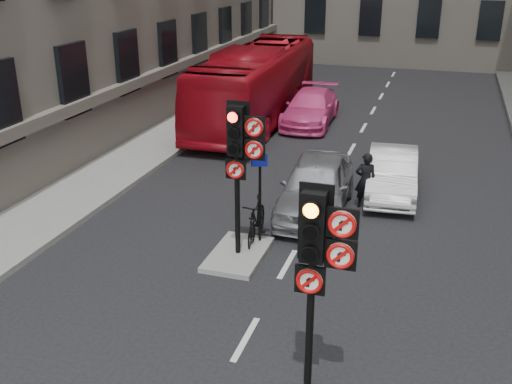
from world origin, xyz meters
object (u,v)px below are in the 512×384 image
Objects in this scene: info_sign at (260,185)px; signal_near at (318,250)px; car_pink at (311,108)px; motorcycle at (256,220)px; bus_red at (257,84)px; motorcyclist at (365,180)px; signal_far at (240,147)px; car_white at (392,173)px; car_silver at (316,186)px.

signal_near is at bearing -81.19° from info_sign.
signal_near is 0.77× the size of car_pink.
signal_near is at bearing -68.15° from motorcycle.
bus_red is at bearing 110.75° from signal_near.
car_pink is 8.77m from motorcyclist.
signal_far is 0.32× the size of bus_red.
motorcycle is at bearing 117.01° from signal_near.
signal_far is 0.91× the size of car_white.
motorcycle is 1.07m from info_sign.
bus_red is 6.99× the size of motorcyclist.
bus_red is (-5.99, 15.80, -1.03)m from signal_near.
bus_red is at bearing 128.57° from car_white.
car_silver is at bearing 102.12° from signal_near.
motorcyclist is (2.24, 2.86, 0.25)m from motorcycle.
car_silver is (-1.54, 7.15, -1.82)m from signal_near.
motorcycle is (-2.85, -4.12, -0.11)m from car_white.
motorcycle is at bearing -129.47° from car_white.
motorcyclist is (5.68, -7.93, -0.75)m from bus_red.
info_sign is at bearing -112.97° from car_silver.
signal_far is at bearing 123.02° from signal_near.
car_silver is 1.13× the size of car_white.
bus_red reaches higher than car_white.
car_white is at bearing -131.15° from motorcyclist.
signal_far is (-2.60, 4.00, 0.12)m from signal_near.
motorcyclist is at bearing 46.73° from motorcycle.
signal_near is 1.99× the size of motorcycle.
motorcyclist is (2.29, 3.87, -1.91)m from signal_far.
info_sign is at bearing -73.46° from bus_red.
car_pink is (-4.00, 6.83, 0.03)m from car_white.
motorcyclist is at bearing -120.61° from car_white.
signal_near is 4.77m from signal_far.
signal_far is 3.86m from car_silver.
signal_far is 1.60× the size of info_sign.
signal_near is 5.40m from info_sign.
motorcyclist is (-0.61, -1.26, 0.15)m from car_white.
car_pink is 2.09× the size of info_sign.
signal_far reaches higher than car_pink.
signal_near is 0.80× the size of car_silver.
car_silver is 2.70m from car_white.
info_sign is at bearing -126.24° from car_white.
signal_near is at bearing -79.10° from car_pink.
car_white is (0.30, 9.13, -1.93)m from signal_near.
bus_red is (-4.45, 8.64, 0.79)m from car_silver.
car_white is at bearing -48.17° from bus_red.
car_white is 5.23m from info_sign.
bus_red is at bearing -178.02° from car_pink.
signal_near is 5.98m from motorcycle.
signal_near is 16.92m from bus_red.
car_white is at bearing -61.80° from car_pink.
signal_near reaches higher than car_white.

